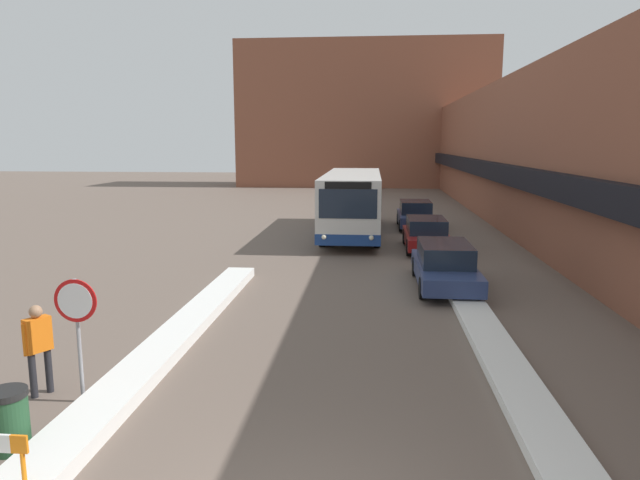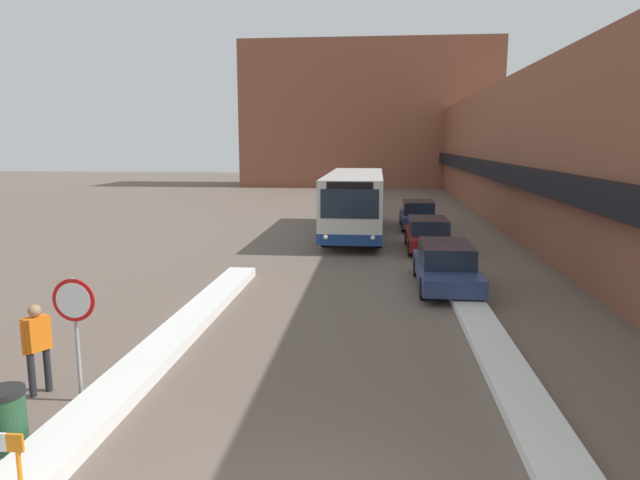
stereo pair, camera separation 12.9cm
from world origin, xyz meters
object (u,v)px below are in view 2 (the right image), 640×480
object	(u,v)px
stop_sign	(75,313)
trash_bin	(6,419)
parked_car_middle	(428,234)
pedestrian	(37,341)
parked_car_front	(446,265)
city_bus	(355,201)
parked_car_back	(418,215)

from	to	relation	value
stop_sign	trash_bin	size ratio (longest dim) A/B	2.36
parked_car_middle	trash_bin	bearing A→B (deg)	-114.37
stop_sign	pedestrian	world-z (taller)	stop_sign
parked_car_middle	stop_sign	size ratio (longest dim) A/B	1.96
trash_bin	pedestrian	bearing A→B (deg)	108.49
parked_car_front	stop_sign	xyz separation A→B (m)	(-7.40, -8.90, 0.91)
stop_sign	trash_bin	world-z (taller)	stop_sign
parked_car_middle	city_bus	bearing A→B (deg)	130.22
parked_car_front	trash_bin	bearing A→B (deg)	-126.03
stop_sign	trash_bin	distance (m)	2.01
city_bus	parked_car_middle	bearing A→B (deg)	-49.78
trash_bin	parked_car_front	bearing A→B (deg)	53.97
city_bus	pedestrian	bearing A→B (deg)	-104.77
stop_sign	parked_car_front	bearing A→B (deg)	50.28
city_bus	pedestrian	distance (m)	19.60
pedestrian	trash_bin	size ratio (longest dim) A/B	1.78
parked_car_middle	pedestrian	distance (m)	17.19
parked_car_middle	pedestrian	bearing A→B (deg)	-118.82
parked_car_middle	pedestrian	world-z (taller)	pedestrian
pedestrian	city_bus	bearing A→B (deg)	15.71
parked_car_front	trash_bin	distance (m)	13.03
pedestrian	trash_bin	world-z (taller)	pedestrian
pedestrian	parked_car_front	bearing A→B (deg)	-13.18
stop_sign	trash_bin	xyz separation A→B (m)	(-0.27, -1.63, -1.14)
parked_car_back	trash_bin	size ratio (longest dim) A/B	4.54
stop_sign	pedestrian	distance (m)	1.10
stop_sign	pedestrian	size ratio (longest dim) A/B	1.33
city_bus	parked_car_middle	distance (m)	5.18
parked_car_front	parked_car_back	size ratio (longest dim) A/B	1.10
parked_car_middle	trash_bin	xyz separation A→B (m)	(-7.66, -16.91, -0.22)
pedestrian	stop_sign	bearing A→B (deg)	-73.72
city_bus	pedestrian	world-z (taller)	city_bus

